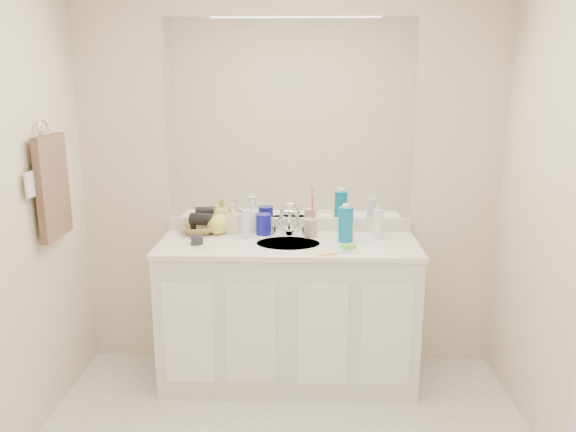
# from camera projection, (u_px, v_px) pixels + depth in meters

# --- Properties ---
(wall_back) EXTENTS (2.60, 0.02, 2.40)m
(wall_back) POSITION_uv_depth(u_px,v_px,m) (290.00, 180.00, 3.47)
(wall_back) COLOR beige
(wall_back) RESTS_ON floor
(vanity_cabinet) EXTENTS (1.50, 0.55, 0.85)m
(vanity_cabinet) POSITION_uv_depth(u_px,v_px,m) (288.00, 314.00, 3.39)
(vanity_cabinet) COLOR white
(vanity_cabinet) RESTS_ON floor
(countertop) EXTENTS (1.52, 0.57, 0.03)m
(countertop) POSITION_uv_depth(u_px,v_px,m) (288.00, 245.00, 3.29)
(countertop) COLOR white
(countertop) RESTS_ON vanity_cabinet
(backsplash) EXTENTS (1.52, 0.03, 0.08)m
(backsplash) POSITION_uv_depth(u_px,v_px,m) (290.00, 224.00, 3.53)
(backsplash) COLOR silver
(backsplash) RESTS_ON countertop
(sink_basin) EXTENTS (0.37, 0.37, 0.02)m
(sink_basin) POSITION_uv_depth(u_px,v_px,m) (288.00, 245.00, 3.27)
(sink_basin) COLOR silver
(sink_basin) RESTS_ON countertop
(faucet) EXTENTS (0.02, 0.02, 0.11)m
(faucet) POSITION_uv_depth(u_px,v_px,m) (289.00, 226.00, 3.43)
(faucet) COLOR silver
(faucet) RESTS_ON countertop
(mirror) EXTENTS (1.48, 0.01, 1.20)m
(mirror) POSITION_uv_depth(u_px,v_px,m) (290.00, 121.00, 3.38)
(mirror) COLOR white
(mirror) RESTS_ON wall_back
(blue_mug) EXTENTS (0.12, 0.12, 0.13)m
(blue_mug) POSITION_uv_depth(u_px,v_px,m) (264.00, 224.00, 3.43)
(blue_mug) COLOR navy
(blue_mug) RESTS_ON countertop
(tan_cup) EXTENTS (0.09, 0.09, 0.11)m
(tan_cup) POSITION_uv_depth(u_px,v_px,m) (311.00, 228.00, 3.39)
(tan_cup) COLOR tan
(tan_cup) RESTS_ON countertop
(toothbrush) EXTENTS (0.01, 0.04, 0.20)m
(toothbrush) POSITION_uv_depth(u_px,v_px,m) (313.00, 212.00, 3.36)
(toothbrush) COLOR #FF4372
(toothbrush) RESTS_ON tan_cup
(mouthwash_bottle) EXTENTS (0.11, 0.11, 0.21)m
(mouthwash_bottle) POSITION_uv_depth(u_px,v_px,m) (346.00, 224.00, 3.28)
(mouthwash_bottle) COLOR #0C7097
(mouthwash_bottle) RESTS_ON countertop
(clear_pump_bottle) EXTENTS (0.07, 0.07, 0.17)m
(clear_pump_bottle) POSITION_uv_depth(u_px,v_px,m) (377.00, 224.00, 3.35)
(clear_pump_bottle) COLOR white
(clear_pump_bottle) RESTS_ON countertop
(soap_dish) EXTENTS (0.12, 0.10, 0.01)m
(soap_dish) POSITION_uv_depth(u_px,v_px,m) (348.00, 250.00, 3.12)
(soap_dish) COLOR silver
(soap_dish) RESTS_ON countertop
(green_soap) EXTENTS (0.08, 0.07, 0.03)m
(green_soap) POSITION_uv_depth(u_px,v_px,m) (348.00, 247.00, 3.11)
(green_soap) COLOR #78E237
(green_soap) RESTS_ON soap_dish
(orange_comb) EXTENTS (0.11, 0.06, 0.00)m
(orange_comb) POSITION_uv_depth(u_px,v_px,m) (328.00, 254.00, 3.05)
(orange_comb) COLOR orange
(orange_comb) RESTS_ON countertop
(dark_jar) EXTENTS (0.09, 0.09, 0.05)m
(dark_jar) POSITION_uv_depth(u_px,v_px,m) (197.00, 240.00, 3.24)
(dark_jar) COLOR #27272C
(dark_jar) RESTS_ON countertop
(extra_white_bottle) EXTENTS (0.06, 0.06, 0.17)m
(extra_white_bottle) POSITION_uv_depth(u_px,v_px,m) (246.00, 224.00, 3.35)
(extra_white_bottle) COLOR white
(extra_white_bottle) RESTS_ON countertop
(soap_bottle_white) EXTENTS (0.09, 0.09, 0.18)m
(soap_bottle_white) POSITION_uv_depth(u_px,v_px,m) (252.00, 217.00, 3.49)
(soap_bottle_white) COLOR white
(soap_bottle_white) RESTS_ON countertop
(soap_bottle_cream) EXTENTS (0.11, 0.11, 0.18)m
(soap_bottle_cream) POSITION_uv_depth(u_px,v_px,m) (234.00, 219.00, 3.46)
(soap_bottle_cream) COLOR beige
(soap_bottle_cream) RESTS_ON countertop
(soap_bottle_yellow) EXTENTS (0.17, 0.17, 0.18)m
(soap_bottle_yellow) POSITION_uv_depth(u_px,v_px,m) (218.00, 219.00, 3.44)
(soap_bottle_yellow) COLOR #D7D253
(soap_bottle_yellow) RESTS_ON countertop
(wicker_basket) EXTENTS (0.25, 0.25, 0.05)m
(wicker_basket) POSITION_uv_depth(u_px,v_px,m) (199.00, 229.00, 3.46)
(wicker_basket) COLOR olive
(wicker_basket) RESTS_ON countertop
(hair_dryer) EXTENTS (0.16, 0.10, 0.07)m
(hair_dryer) POSITION_uv_depth(u_px,v_px,m) (202.00, 219.00, 3.45)
(hair_dryer) COLOR black
(hair_dryer) RESTS_ON wicker_basket
(towel_ring) EXTENTS (0.01, 0.11, 0.11)m
(towel_ring) POSITION_uv_depth(u_px,v_px,m) (43.00, 130.00, 2.92)
(towel_ring) COLOR silver
(towel_ring) RESTS_ON wall_left
(hand_towel) EXTENTS (0.04, 0.32, 0.55)m
(hand_towel) POSITION_uv_depth(u_px,v_px,m) (53.00, 187.00, 2.99)
(hand_towel) COLOR #4C3428
(hand_towel) RESTS_ON towel_ring
(switch_plate) EXTENTS (0.01, 0.08, 0.13)m
(switch_plate) POSITION_uv_depth(u_px,v_px,m) (30.00, 185.00, 2.78)
(switch_plate) COLOR silver
(switch_plate) RESTS_ON wall_left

